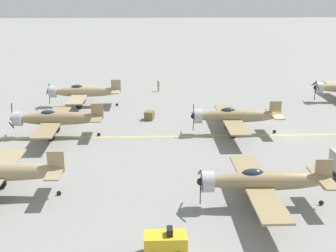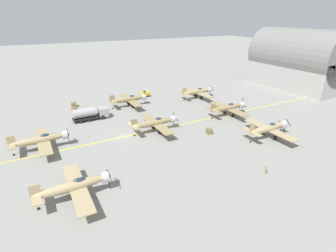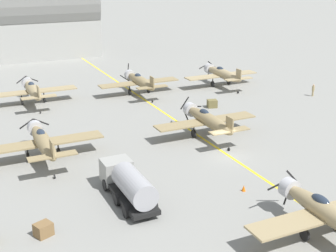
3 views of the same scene
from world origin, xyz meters
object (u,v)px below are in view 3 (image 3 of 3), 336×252
airplane_far_center (140,81)px  hangar (20,14)px  airplane_mid_left (43,141)px  supply_crate_by_tanker (212,104)px  airplane_far_right (222,74)px  fuel_tanker (128,183)px  airplane_mid_center (207,120)px  airplane_far_left (33,90)px  traffic_cone (244,188)px  ground_crew_walking (313,90)px  airplane_near_center (327,213)px  supply_crate_outboard (43,230)px

airplane_far_center → hangar: bearing=119.3°
airplane_mid_left → supply_crate_by_tanker: 25.37m
airplane_far_right → fuel_tanker: airplane_far_right is taller
airplane_mid_center → airplane_mid_left: same height
airplane_far_left → supply_crate_by_tanker: (21.44, -11.70, -1.49)m
airplane_far_right → traffic_cone: airplane_far_right is taller
airplane_mid_center → supply_crate_by_tanker: airplane_mid_center is taller
airplane_mid_center → fuel_tanker: 16.57m
traffic_cone → airplane_mid_center: bearing=73.9°
airplane_far_right → ground_crew_walking: bearing=-35.9°
airplane_near_center → supply_crate_by_tanker: bearing=56.6°
supply_crate_by_tanker → airplane_far_center: bearing=122.1°
airplane_far_left → supply_crate_outboard: (-5.25, -33.50, -1.52)m
airplane_far_left → supply_crate_outboard: size_ratio=10.16×
airplane_mid_left → airplane_far_left: 20.08m
supply_crate_by_tanker → airplane_mid_left: bearing=-161.0°
fuel_tanker → ground_crew_walking: (35.34, 17.94, -0.54)m
airplane_mid_left → fuel_tanker: 12.12m
airplane_far_center → supply_crate_by_tanker: (6.35, -10.11, -1.49)m
traffic_cone → hangar: hangar is taller
airplane_near_center → supply_crate_outboard: airplane_near_center is taller
airplane_mid_center → hangar: size_ratio=0.42×
airplane_mid_center → supply_crate_by_tanker: size_ratio=9.58×
airplane_far_left → ground_crew_walking: (37.50, -13.16, -1.05)m
airplane_far_center → airplane_far_left: airplane_far_center is taller
airplane_mid_left → airplane_far_left: same height
airplane_near_center → airplane_far_center: size_ratio=1.00×
airplane_far_right → ground_crew_walking: size_ratio=6.78×
airplane_near_center → airplane_far_center: bearing=69.2°
airplane_mid_center → ground_crew_walking: size_ratio=6.78×
airplane_far_center → airplane_near_center: bearing=-79.8°
ground_crew_walking → fuel_tanker: bearing=-153.1°
airplane_far_center → fuel_tanker: (-12.94, -29.51, -0.50)m
traffic_cone → fuel_tanker: bearing=163.9°
airplane_near_center → supply_crate_outboard: bearing=136.5°
airplane_far_left → hangar: size_ratio=0.42×
airplane_mid_left → airplane_far_left: size_ratio=1.00×
airplane_far_center → traffic_cone: size_ratio=21.82×
airplane_near_center → fuel_tanker: size_ratio=1.50×
airplane_far_left → fuel_tanker: airplane_far_left is taller
hangar → airplane_mid_center: bearing=-79.2°
supply_crate_by_tanker → airplane_far_right: bearing=51.9°
airplane_far_right → hangar: hangar is taller
airplane_mid_center → airplane_far_center: size_ratio=1.00×
airplane_far_right → traffic_cone: 35.43m
ground_crew_walking → supply_crate_outboard: (-42.75, -20.34, -0.47)m
airplane_near_center → fuel_tanker: 15.44m
supply_crate_by_tanker → supply_crate_outboard: bearing=-140.8°
airplane_far_center → ground_crew_walking: airplane_far_center is taller
airplane_near_center → supply_crate_by_tanker: 31.83m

